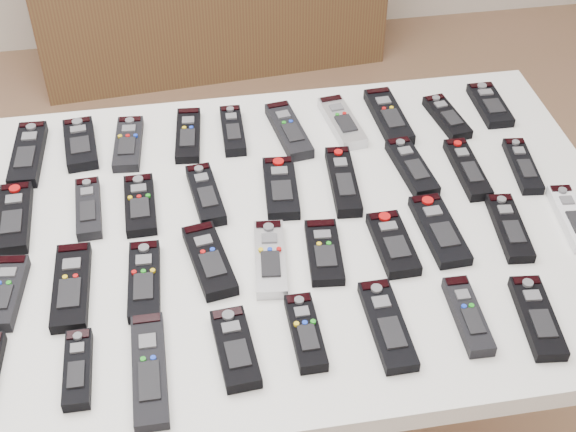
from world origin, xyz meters
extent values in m
plane|color=#97704C|center=(0.00, 0.00, 0.00)|extent=(4.00, 4.00, 0.00)
cube|color=white|center=(0.14, -0.14, 0.76)|extent=(1.25, 0.88, 0.04)
cylinder|color=beige|center=(-0.43, 0.24, 0.37)|extent=(0.04, 0.04, 0.74)
cylinder|color=beige|center=(0.70, 0.24, 0.37)|extent=(0.04, 0.04, 0.74)
cube|color=black|center=(-0.35, 0.14, 0.79)|extent=(0.07, 0.20, 0.02)
cube|color=black|center=(-0.25, 0.16, 0.79)|extent=(0.08, 0.16, 0.02)
cube|color=black|center=(-0.15, 0.15, 0.79)|extent=(0.07, 0.17, 0.02)
cube|color=black|center=(-0.03, 0.16, 0.79)|extent=(0.07, 0.18, 0.02)
cube|color=black|center=(0.07, 0.16, 0.79)|extent=(0.05, 0.16, 0.02)
cube|color=black|center=(0.18, 0.14, 0.79)|extent=(0.08, 0.19, 0.02)
cube|color=#B7B7BC|center=(0.30, 0.15, 0.79)|extent=(0.07, 0.18, 0.02)
cube|color=black|center=(0.40, 0.15, 0.79)|extent=(0.07, 0.19, 0.02)
cube|color=black|center=(0.53, 0.13, 0.79)|extent=(0.07, 0.15, 0.02)
cube|color=black|center=(0.64, 0.16, 0.79)|extent=(0.06, 0.15, 0.02)
cube|color=black|center=(-0.36, -0.05, 0.79)|extent=(0.06, 0.18, 0.02)
cube|color=black|center=(-0.23, -0.05, 0.79)|extent=(0.05, 0.16, 0.02)
cube|color=black|center=(-0.13, -0.05, 0.79)|extent=(0.06, 0.16, 0.02)
cube|color=black|center=(-0.01, -0.04, 0.79)|extent=(0.07, 0.17, 0.02)
cube|color=black|center=(0.14, -0.05, 0.79)|extent=(0.07, 0.17, 0.02)
cube|color=black|center=(0.26, -0.05, 0.79)|extent=(0.06, 0.20, 0.02)
cube|color=black|center=(0.40, -0.03, 0.79)|extent=(0.07, 0.18, 0.02)
cube|color=black|center=(0.51, -0.05, 0.79)|extent=(0.05, 0.18, 0.02)
cube|color=black|center=(0.63, -0.06, 0.79)|extent=(0.06, 0.17, 0.02)
cube|color=black|center=(-0.36, -0.24, 0.79)|extent=(0.07, 0.16, 0.02)
cube|color=black|center=(-0.25, -0.24, 0.79)|extent=(0.06, 0.19, 0.02)
cube|color=black|center=(-0.13, -0.25, 0.79)|extent=(0.06, 0.18, 0.02)
cube|color=black|center=(-0.02, -0.22, 0.79)|extent=(0.09, 0.18, 0.02)
cube|color=#B7B7BC|center=(0.09, -0.23, 0.79)|extent=(0.07, 0.18, 0.02)
cube|color=black|center=(0.19, -0.23, 0.79)|extent=(0.07, 0.16, 0.02)
cube|color=black|center=(0.31, -0.23, 0.79)|extent=(0.06, 0.15, 0.02)
cube|color=black|center=(0.40, -0.21, 0.79)|extent=(0.07, 0.18, 0.02)
cube|color=black|center=(0.53, -0.23, 0.79)|extent=(0.07, 0.17, 0.02)
cube|color=silver|center=(0.66, -0.22, 0.79)|extent=(0.06, 0.17, 0.02)
cube|color=black|center=(-0.24, -0.42, 0.79)|extent=(0.04, 0.14, 0.02)
cube|color=black|center=(-0.13, -0.44, 0.79)|extent=(0.05, 0.21, 0.02)
cube|color=black|center=(0.00, -0.42, 0.79)|extent=(0.07, 0.16, 0.02)
cube|color=black|center=(0.12, -0.41, 0.79)|extent=(0.05, 0.15, 0.02)
cube|color=black|center=(0.25, -0.42, 0.79)|extent=(0.06, 0.18, 0.02)
cube|color=black|center=(0.39, -0.42, 0.79)|extent=(0.05, 0.16, 0.02)
cube|color=black|center=(0.50, -0.44, 0.79)|extent=(0.07, 0.17, 0.02)
camera|label=1|loc=(-0.05, -1.22, 1.78)|focal=50.00mm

